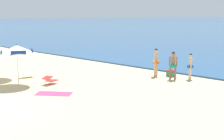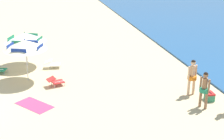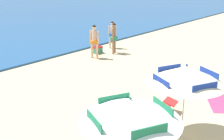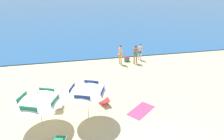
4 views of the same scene
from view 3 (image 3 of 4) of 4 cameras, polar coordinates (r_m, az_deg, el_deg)
The scene contains 9 objects.
beach_umbrella_striped_main at distance 9.35m, azimuth 12.87°, elevation -0.82°, with size 2.40×2.39×2.33m.
beach_umbrella_striped_second at distance 7.58m, azimuth 3.21°, elevation -7.12°, with size 3.52×3.52×2.12m.
lounge_chair_under_umbrella at distance 11.55m, azimuth 9.14°, elevation -5.92°, with size 0.74×0.97×0.50m.
lounge_chair_facing_sea at distance 9.66m, azimuth -0.78°, elevation -11.00°, with size 0.68×0.95×0.51m.
person_standing_near_shore at distance 18.05m, azimuth 0.35°, elevation 5.98°, with size 0.46×0.42×1.72m.
person_standing_beside at distance 19.12m, azimuth 0.05°, elevation 6.54°, with size 0.39×0.39×1.60m.
person_wading_in at distance 17.15m, azimuth -3.13°, elevation 5.41°, with size 0.44×0.52×1.80m.
cooler_box at distance 18.28m, azimuth -2.55°, elevation 3.57°, with size 0.51×0.38×0.43m.
beach_towel at distance 12.81m, azimuth 18.57°, elevation -5.45°, with size 0.90×1.80×0.01m, color #DB3866.
Camera 3 is at (-10.75, -0.55, 5.15)m, focal length 52.04 mm.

